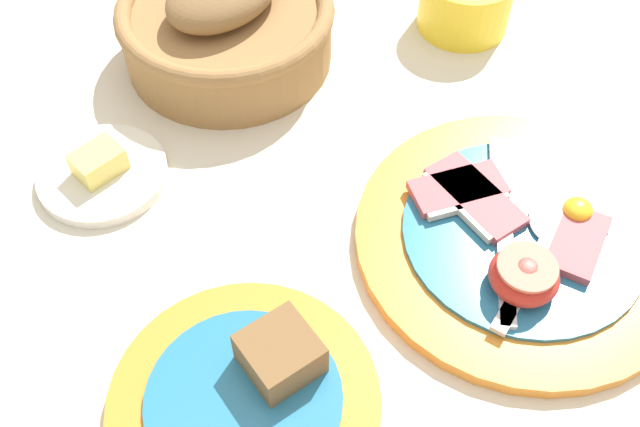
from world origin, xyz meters
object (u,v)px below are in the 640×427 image
at_px(breakfast_plate, 522,238).
at_px(bread_plate, 249,397).
at_px(butter_dish, 102,172).
at_px(bread_basket, 226,25).

xyz_separation_m(breakfast_plate, bread_plate, (-0.25, 0.00, -0.00)).
bearing_deg(bread_plate, butter_dish, 90.94).
xyz_separation_m(bread_plate, butter_dish, (-0.00, 0.24, -0.00)).
height_order(breakfast_plate, bread_plate, bread_plate).
bearing_deg(breakfast_plate, bread_plate, 179.76).
bearing_deg(butter_dish, breakfast_plate, -44.44).
relative_size(breakfast_plate, butter_dish, 2.40).
xyz_separation_m(breakfast_plate, butter_dish, (-0.25, 0.25, -0.00)).
height_order(bread_basket, butter_dish, bread_basket).
relative_size(breakfast_plate, bread_basket, 1.30).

